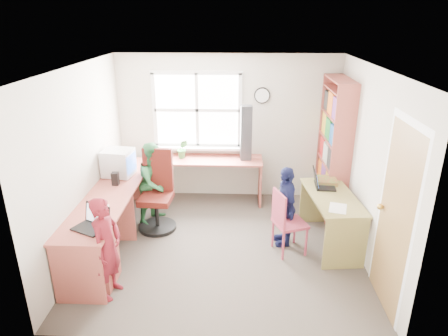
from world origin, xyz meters
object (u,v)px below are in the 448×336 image
bookshelf (334,151)px  crt_monitor (118,163)px  person_red (107,248)px  wooden_chair (286,220)px  cd_tower (246,133)px  l_desk (120,225)px  laptop_right (321,182)px  potted_plant (183,149)px  laptop_left (93,222)px  person_navy (285,206)px  person_green (155,182)px  right_desk (331,209)px  swivel_chair (157,195)px

bookshelf → crt_monitor: bookshelf is taller
bookshelf → person_red: size_ratio=1.76×
bookshelf → crt_monitor: (-3.20, -0.54, -0.05)m
wooden_chair → cd_tower: size_ratio=0.99×
l_desk → laptop_right: 2.77m
potted_plant → person_red: (-0.49, -2.48, -0.31)m
laptop_left → bookshelf: bearing=59.3°
l_desk → person_red: size_ratio=2.48×
person_navy → cd_tower: bearing=-164.6°
l_desk → person_navy: person_navy is taller
cd_tower → potted_plant: bearing=175.2°
l_desk → person_navy: (2.14, 0.42, 0.11)m
l_desk → person_green: 1.05m
laptop_right → bookshelf: bearing=-19.8°
laptop_right → cd_tower: bearing=49.5°
laptop_left → l_desk: bearing=105.2°
l_desk → person_navy: 2.18m
laptop_left → wooden_chair: bearing=44.3°
l_desk → bookshelf: bookshelf is taller
right_desk → potted_plant: potted_plant is taller
right_desk → laptop_left: 3.04m
wooden_chair → person_navy: (0.02, 0.24, 0.08)m
person_red → person_navy: bearing=-47.8°
swivel_chair → crt_monitor: swivel_chair is taller
person_green → l_desk: bearing=-165.7°
wooden_chair → laptop_left: (-2.23, -0.75, 0.33)m
laptop_right → cd_tower: size_ratio=0.42×
wooden_chair → person_red: person_red is taller
wooden_chair → person_red: bearing=-175.1°
l_desk → person_red: bearing=-83.3°
l_desk → potted_plant: potted_plant is taller
wooden_chair → person_green: bearing=136.4°
laptop_right → person_navy: (-0.52, -0.32, -0.22)m
potted_plant → person_navy: person_navy is taller
right_desk → person_navy: 0.62m
bookshelf → person_red: (-2.87, -2.22, -0.41)m
crt_monitor → laptop_left: bearing=-76.5°
bookshelf → potted_plant: bookshelf is taller
potted_plant → person_green: (-0.33, -0.72, -0.29)m
bookshelf → crt_monitor: size_ratio=4.63×
person_red → bookshelf: bearing=-39.8°
swivel_chair → laptop_right: size_ratio=3.13×
l_desk → laptop_left: (-0.10, -0.57, 0.35)m
person_green → person_navy: size_ratio=1.10×
crt_monitor → cd_tower: size_ratio=0.51×
crt_monitor → laptop_right: (2.89, -0.19, -0.17)m
laptop_left → person_green: size_ratio=0.36×
wooden_chair → potted_plant: size_ratio=2.80×
l_desk → swivel_chair: size_ratio=2.51×
l_desk → crt_monitor: (-0.24, 0.93, 0.50)m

